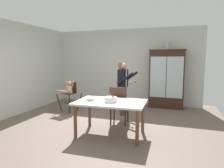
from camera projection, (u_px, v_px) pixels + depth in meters
The scene contains 11 objects.
ground_plane at pixel (98, 125), 4.96m from camera, with size 6.24×6.24×0.00m, color #66564C.
wall_back at pixel (126, 67), 7.25m from camera, with size 5.32×0.06×2.70m, color silver.
wall_left at pixel (12, 69), 5.62m from camera, with size 0.06×5.32×2.70m, color silver.
china_cabinet at pixel (167, 79), 6.58m from camera, with size 1.17×0.48×1.94m.
ceramic_vase at pixel (167, 46), 6.45m from camera, with size 0.13×0.13×0.27m.
high_chair_with_toddler at pixel (69, 91), 6.16m from camera, with size 0.70×0.78×0.95m.
adult_person at pixel (123, 82), 5.71m from camera, with size 0.53×0.51×1.53m.
dining_table at pixel (110, 106), 4.23m from camera, with size 1.50×0.98×0.74m.
birthday_cake at pixel (111, 99), 4.15m from camera, with size 0.28×0.28×0.19m.
serving_bowl at pixel (90, 99), 4.30m from camera, with size 0.18×0.18×0.06m, color #C6AD93.
dining_chair_far_side at pixel (119, 103), 4.89m from camera, with size 0.48×0.48×0.96m.
Camera 1 is at (1.85, -4.42, 1.65)m, focal length 31.72 mm.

